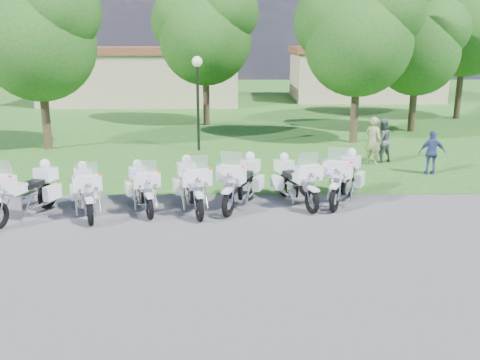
{
  "coord_description": "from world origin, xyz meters",
  "views": [
    {
      "loc": [
        0.83,
        -12.89,
        4.68
      ],
      "look_at": [
        0.95,
        1.2,
        0.95
      ],
      "focal_mm": 40.0,
      "sensor_mm": 36.0,
      "label": 1
    }
  ],
  "objects_px": {
    "bystander_a": "(373,141)",
    "motorcycle_2": "(142,187)",
    "motorcycle_1": "(86,190)",
    "bystander_c": "(432,153)",
    "motorcycle_3": "(192,185)",
    "motorcycle_4": "(241,181)",
    "bystander_b": "(382,141)",
    "motorcycle_6": "(344,177)",
    "motorcycle_5": "(295,180)",
    "motorcycle_0": "(27,191)",
    "lamp_post": "(197,80)"
  },
  "relations": [
    {
      "from": "motorcycle_6",
      "to": "lamp_post",
      "type": "bearing_deg",
      "value": -33.2
    },
    {
      "from": "motorcycle_2",
      "to": "bystander_b",
      "type": "bearing_deg",
      "value": -164.39
    },
    {
      "from": "bystander_a",
      "to": "motorcycle_1",
      "type": "bearing_deg",
      "value": 75.91
    },
    {
      "from": "motorcycle_0",
      "to": "motorcycle_6",
      "type": "bearing_deg",
      "value": -150.91
    },
    {
      "from": "motorcycle_3",
      "to": "motorcycle_6",
      "type": "relative_size",
      "value": 1.01
    },
    {
      "from": "motorcycle_6",
      "to": "bystander_a",
      "type": "distance_m",
      "value": 5.24
    },
    {
      "from": "motorcycle_2",
      "to": "bystander_a",
      "type": "relative_size",
      "value": 1.22
    },
    {
      "from": "motorcycle_4",
      "to": "bystander_c",
      "type": "height_order",
      "value": "motorcycle_4"
    },
    {
      "from": "motorcycle_1",
      "to": "motorcycle_6",
      "type": "xyz_separation_m",
      "value": [
        7.29,
        1.12,
        0.07
      ]
    },
    {
      "from": "motorcycle_1",
      "to": "motorcycle_5",
      "type": "relative_size",
      "value": 0.98
    },
    {
      "from": "motorcycle_3",
      "to": "motorcycle_4",
      "type": "relative_size",
      "value": 1.0
    },
    {
      "from": "bystander_c",
      "to": "motorcycle_0",
      "type": "bearing_deg",
      "value": 23.58
    },
    {
      "from": "motorcycle_2",
      "to": "bystander_a",
      "type": "distance_m",
      "value": 9.63
    },
    {
      "from": "bystander_b",
      "to": "bystander_c",
      "type": "bearing_deg",
      "value": 104.32
    },
    {
      "from": "motorcycle_5",
      "to": "motorcycle_6",
      "type": "distance_m",
      "value": 1.47
    },
    {
      "from": "motorcycle_0",
      "to": "lamp_post",
      "type": "bearing_deg",
      "value": -93.98
    },
    {
      "from": "motorcycle_2",
      "to": "motorcycle_5",
      "type": "relative_size",
      "value": 0.94
    },
    {
      "from": "motorcycle_1",
      "to": "bystander_c",
      "type": "xyz_separation_m",
      "value": [
        11.04,
        4.36,
        0.11
      ]
    },
    {
      "from": "motorcycle_2",
      "to": "lamp_post",
      "type": "xyz_separation_m",
      "value": [
        1.03,
        8.24,
        2.37
      ]
    },
    {
      "from": "motorcycle_4",
      "to": "bystander_b",
      "type": "distance_m",
      "value": 7.87
    },
    {
      "from": "motorcycle_3",
      "to": "bystander_b",
      "type": "relative_size",
      "value": 1.47
    },
    {
      "from": "motorcycle_4",
      "to": "motorcycle_2",
      "type": "bearing_deg",
      "value": 25.9
    },
    {
      "from": "motorcycle_1",
      "to": "motorcycle_3",
      "type": "bearing_deg",
      "value": 168.09
    },
    {
      "from": "bystander_a",
      "to": "bystander_b",
      "type": "distance_m",
      "value": 0.58
    },
    {
      "from": "motorcycle_2",
      "to": "motorcycle_4",
      "type": "bearing_deg",
      "value": 166.6
    },
    {
      "from": "motorcycle_0",
      "to": "bystander_a",
      "type": "height_order",
      "value": "bystander_a"
    },
    {
      "from": "motorcycle_0",
      "to": "motorcycle_6",
      "type": "distance_m",
      "value": 8.93
    },
    {
      "from": "motorcycle_0",
      "to": "motorcycle_1",
      "type": "xyz_separation_m",
      "value": [
        1.53,
        0.22,
        -0.05
      ]
    },
    {
      "from": "motorcycle_2",
      "to": "lamp_post",
      "type": "height_order",
      "value": "lamp_post"
    },
    {
      "from": "motorcycle_2",
      "to": "motorcycle_6",
      "type": "relative_size",
      "value": 0.91
    },
    {
      "from": "motorcycle_6",
      "to": "bystander_b",
      "type": "bearing_deg",
      "value": -91.18
    },
    {
      "from": "motorcycle_2",
      "to": "motorcycle_1",
      "type": "bearing_deg",
      "value": -3.83
    },
    {
      "from": "motorcycle_1",
      "to": "motorcycle_2",
      "type": "xyz_separation_m",
      "value": [
        1.47,
        0.42,
        -0.02
      ]
    },
    {
      "from": "motorcycle_0",
      "to": "motorcycle_2",
      "type": "relative_size",
      "value": 1.11
    },
    {
      "from": "motorcycle_0",
      "to": "motorcycle_2",
      "type": "height_order",
      "value": "motorcycle_0"
    },
    {
      "from": "motorcycle_0",
      "to": "motorcycle_6",
      "type": "relative_size",
      "value": 1.0
    },
    {
      "from": "motorcycle_0",
      "to": "motorcycle_3",
      "type": "height_order",
      "value": "motorcycle_0"
    },
    {
      "from": "bystander_a",
      "to": "motorcycle_2",
      "type": "bearing_deg",
      "value": 78.5
    },
    {
      "from": "lamp_post",
      "to": "motorcycle_0",
      "type": "bearing_deg",
      "value": -114.45
    },
    {
      "from": "motorcycle_5",
      "to": "motorcycle_6",
      "type": "xyz_separation_m",
      "value": [
        1.46,
        0.17,
        0.05
      ]
    },
    {
      "from": "motorcycle_2",
      "to": "bystander_c",
      "type": "relative_size",
      "value": 1.43
    },
    {
      "from": "motorcycle_4",
      "to": "bystander_b",
      "type": "relative_size",
      "value": 1.46
    },
    {
      "from": "motorcycle_4",
      "to": "lamp_post",
      "type": "relative_size",
      "value": 0.63
    },
    {
      "from": "motorcycle_0",
      "to": "motorcycle_4",
      "type": "height_order",
      "value": "motorcycle_4"
    },
    {
      "from": "motorcycle_1",
      "to": "lamp_post",
      "type": "height_order",
      "value": "lamp_post"
    },
    {
      "from": "motorcycle_2",
      "to": "motorcycle_6",
      "type": "distance_m",
      "value": 5.87
    },
    {
      "from": "motorcycle_3",
      "to": "lamp_post",
      "type": "relative_size",
      "value": 0.63
    },
    {
      "from": "motorcycle_1",
      "to": "motorcycle_5",
      "type": "bearing_deg",
      "value": 169.67
    },
    {
      "from": "bystander_b",
      "to": "motorcycle_0",
      "type": "bearing_deg",
      "value": 11.83
    },
    {
      "from": "motorcycle_3",
      "to": "lamp_post",
      "type": "height_order",
      "value": "lamp_post"
    }
  ]
}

